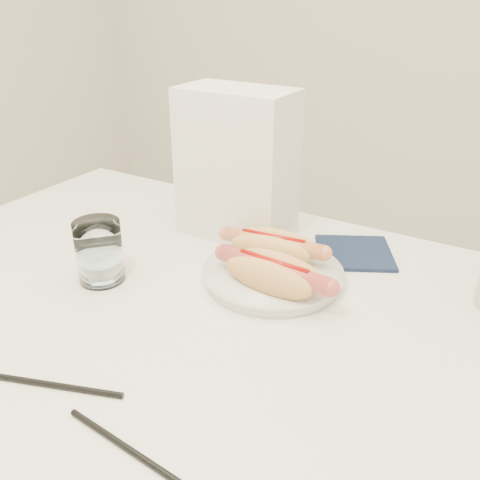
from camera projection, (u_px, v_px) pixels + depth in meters
The scene contains 9 objects.
table at pixel (205, 338), 0.81m from camera, with size 1.20×0.80×0.75m.
plate at pixel (273, 276), 0.85m from camera, with size 0.22×0.22×0.02m, color white.
hotdog_left at pixel (273, 247), 0.87m from camera, with size 0.18×0.08×0.05m.
hotdog_right at pixel (274, 274), 0.79m from camera, with size 0.19×0.08×0.05m.
water_glass at pixel (99, 251), 0.83m from camera, with size 0.07×0.07×0.10m, color white.
chopstick_near at pixel (30, 381), 0.63m from camera, with size 0.01×0.01×0.24m, color black.
chopstick_far at pixel (146, 461), 0.53m from camera, with size 0.01×0.01×0.23m, color black.
napkin_box at pixel (237, 165), 0.96m from camera, with size 0.21×0.11×0.27m, color white.
navy_napkin at pixel (354, 253), 0.93m from camera, with size 0.13×0.13×0.01m, color #111D38.
Camera 1 is at (0.39, -0.54, 1.18)m, focal length 39.36 mm.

